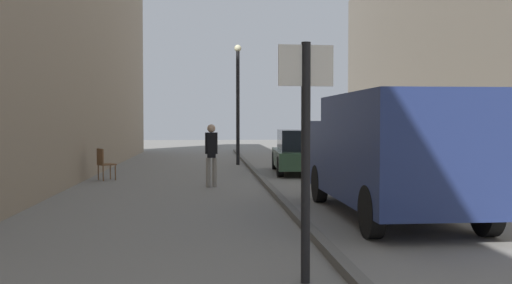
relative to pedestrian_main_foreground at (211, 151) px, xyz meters
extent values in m
plane|color=gray|center=(-0.10, -2.00, -0.96)|extent=(80.00, 80.00, 0.00)
cube|color=#615F5B|center=(1.48, -2.00, -0.90)|extent=(0.16, 40.00, 0.12)
cylinder|color=gray|center=(0.08, 0.01, -0.57)|extent=(0.12, 0.12, 0.78)
cylinder|color=gray|center=(-0.08, -0.01, -0.57)|extent=(0.12, 0.12, 0.78)
cube|color=black|center=(0.00, 0.00, 0.15)|extent=(0.23, 0.20, 0.67)
cylinder|color=black|center=(0.12, 0.01, 0.20)|extent=(0.09, 0.09, 0.57)
cylinder|color=black|center=(-0.12, -0.01, 0.20)|extent=(0.09, 0.09, 0.57)
sphere|color=tan|center=(0.00, 0.00, 0.60)|extent=(0.22, 0.22, 0.22)
cube|color=navy|center=(3.22, -5.62, 0.32)|extent=(2.01, 4.01, 1.89)
cube|color=navy|center=(3.20, -2.85, 0.09)|extent=(2.00, 1.57, 1.41)
cube|color=black|center=(3.20, -2.30, 0.40)|extent=(1.67, 0.05, 0.62)
cylinder|color=black|center=(2.31, -3.01, -0.56)|extent=(0.22, 0.80, 0.80)
cylinder|color=black|center=(4.09, -3.00, -0.56)|extent=(0.22, 0.80, 0.80)
cylinder|color=black|center=(2.33, -6.93, -0.56)|extent=(0.22, 0.80, 0.80)
cylinder|color=black|center=(4.12, -6.92, -0.56)|extent=(0.22, 0.80, 0.80)
cube|color=#335138|center=(3.07, 3.98, -0.47)|extent=(2.05, 4.30, 0.55)
cube|color=black|center=(3.07, 3.98, 0.15)|extent=(1.66, 2.61, 0.68)
cylinder|color=black|center=(2.34, 5.45, -0.64)|extent=(0.24, 0.65, 0.64)
cylinder|color=black|center=(3.98, 5.36, -0.64)|extent=(0.24, 0.65, 0.64)
cylinder|color=black|center=(2.17, 2.60, -0.64)|extent=(0.24, 0.65, 0.64)
cylinder|color=black|center=(3.81, 2.50, -0.64)|extent=(0.24, 0.65, 0.64)
cylinder|color=black|center=(0.94, -9.18, 0.34)|extent=(0.10, 0.10, 2.60)
cube|color=white|center=(0.94, -9.18, 1.39)|extent=(0.60, 0.08, 0.44)
cylinder|color=black|center=(1.11, 7.65, 1.29)|extent=(0.14, 0.14, 4.50)
sphere|color=beige|center=(1.11, 7.65, 3.66)|extent=(0.28, 0.28, 0.28)
cylinder|color=brown|center=(-3.01, 2.31, -0.74)|extent=(0.04, 0.04, 0.45)
cylinder|color=brown|center=(-2.81, 1.99, -0.74)|extent=(0.04, 0.04, 0.45)
cylinder|color=brown|center=(-3.33, 2.11, -0.74)|extent=(0.04, 0.04, 0.45)
cylinder|color=brown|center=(-3.13, 1.80, -0.74)|extent=(0.04, 0.04, 0.45)
cube|color=brown|center=(-3.07, 2.05, -0.49)|extent=(0.61, 0.61, 0.04)
cube|color=brown|center=(-3.24, 1.95, -0.25)|extent=(0.27, 0.40, 0.45)
camera|label=1|loc=(-0.12, -15.35, 0.80)|focal=40.74mm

